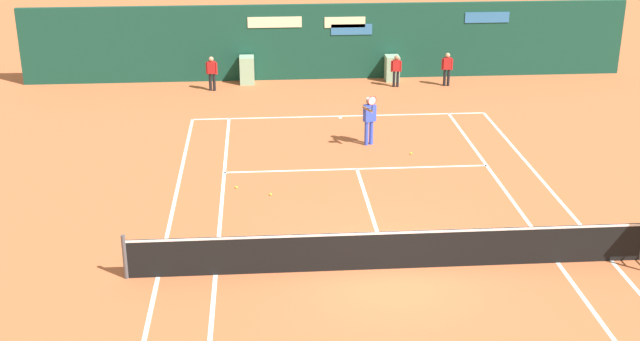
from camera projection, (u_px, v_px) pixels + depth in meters
ground_plane at (385, 257)px, 19.84m from camera, size 80.00×80.00×0.01m
tennis_net at (390, 249)px, 19.12m from camera, size 12.10×0.10×1.07m
sponsor_back_wall at (327, 43)px, 34.52m from camera, size 25.00×1.02×3.12m
player_on_baseline at (369, 117)px, 26.95m from camera, size 0.49×0.82×1.82m
ball_kid_right_post at (396, 69)px, 33.58m from camera, size 0.43×0.20×1.30m
ball_kid_centre_post at (447, 67)px, 33.71m from camera, size 0.45×0.21×1.36m
ball_kid_left_post at (212, 71)px, 33.04m from camera, size 0.46×0.23×1.38m
tennis_ball_near_service_line at (236, 187)px, 23.81m from camera, size 0.07×0.07×0.07m
tennis_ball_mid_court at (411, 153)px, 26.44m from camera, size 0.07×0.07×0.07m
tennis_ball_by_sideline at (271, 194)px, 23.33m from camera, size 0.07×0.07×0.07m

